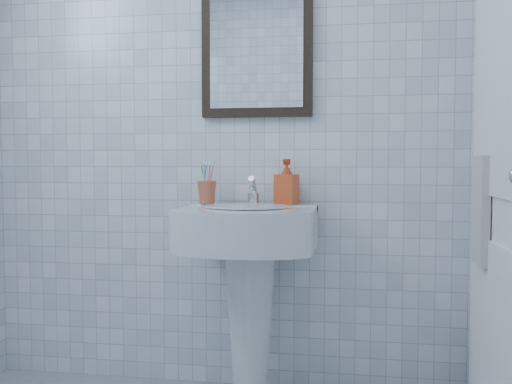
# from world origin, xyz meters

# --- Properties ---
(wall_back) EXTENTS (2.20, 0.02, 2.50)m
(wall_back) POSITION_xyz_m (0.00, 1.20, 1.25)
(wall_back) COLOR white
(wall_back) RESTS_ON ground
(washbasin) EXTENTS (0.56, 0.41, 0.86)m
(washbasin) POSITION_xyz_m (0.17, 0.99, 0.58)
(washbasin) COLOR white
(washbasin) RESTS_ON ground
(faucet) EXTENTS (0.05, 0.11, 0.13)m
(faucet) POSITION_xyz_m (0.17, 1.09, 0.90)
(faucet) COLOR silver
(faucet) RESTS_ON washbasin
(toothbrush_cup) EXTENTS (0.10, 0.10, 0.10)m
(toothbrush_cup) POSITION_xyz_m (-0.04, 1.09, 0.90)
(toothbrush_cup) COLOR #BD5536
(toothbrush_cup) RESTS_ON washbasin
(soap_dispenser) EXTENTS (0.11, 0.11, 0.20)m
(soap_dispenser) POSITION_xyz_m (0.32, 1.11, 0.95)
(soap_dispenser) COLOR red
(soap_dispenser) RESTS_ON washbasin
(wall_mirror) EXTENTS (0.50, 0.04, 0.62)m
(wall_mirror) POSITION_xyz_m (0.17, 1.18, 1.55)
(wall_mirror) COLOR black
(wall_mirror) RESTS_ON wall_back
(bathroom_door) EXTENTS (0.04, 0.80, 2.00)m
(bathroom_door) POSITION_xyz_m (1.08, 0.55, 1.00)
(bathroom_door) COLOR white
(bathroom_door) RESTS_ON ground
(towel_ring) EXTENTS (0.01, 0.18, 0.18)m
(towel_ring) POSITION_xyz_m (1.06, 0.71, 1.05)
(towel_ring) COLOR silver
(towel_ring) RESTS_ON wall_right
(hand_towel) EXTENTS (0.03, 0.16, 0.38)m
(hand_towel) POSITION_xyz_m (1.04, 0.71, 0.87)
(hand_towel) COLOR beige
(hand_towel) RESTS_ON towel_ring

